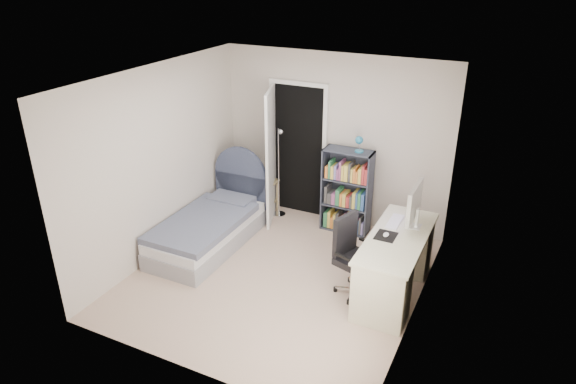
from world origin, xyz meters
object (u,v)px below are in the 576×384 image
at_px(bed, 211,227).
at_px(floor_lamp, 280,181).
at_px(bookcase, 347,194).
at_px(desk, 396,262).
at_px(office_chair, 352,252).
at_px(nightstand, 261,189).

bearing_deg(bed, floor_lamp, 67.83).
xyz_separation_m(bookcase, desk, (1.05, -1.21, -0.16)).
distance_m(floor_lamp, office_chair, 2.16).
bearing_deg(floor_lamp, office_chair, -40.03).
bearing_deg(desk, bookcase, 130.94).
height_order(bed, desk, desk).
height_order(bed, nightstand, bed).
xyz_separation_m(desk, office_chair, (-0.47, -0.20, 0.12)).
distance_m(bed, bookcase, 1.99).
relative_size(nightstand, bookcase, 0.42).
height_order(bed, bookcase, bookcase).
bearing_deg(bed, bookcase, 37.55).
height_order(bed, floor_lamp, floor_lamp).
distance_m(nightstand, office_chair, 2.39).
bearing_deg(office_chair, nightstand, 145.28).
bearing_deg(office_chair, desk, 22.88).
height_order(floor_lamp, bookcase, bookcase).
bearing_deg(desk, floor_lamp, 150.74).
bearing_deg(nightstand, floor_lamp, 5.31).
relative_size(nightstand, desk, 0.39).
relative_size(desk, office_chair, 1.61).
bearing_deg(bookcase, bed, -142.45).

